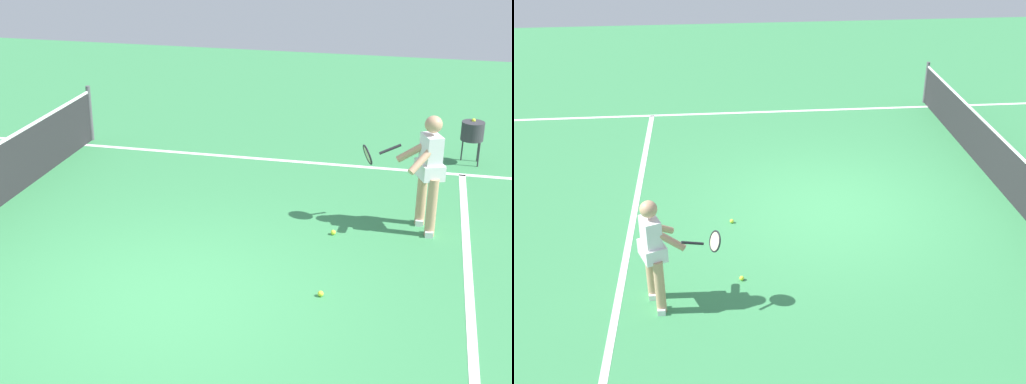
% 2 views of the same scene
% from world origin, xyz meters
% --- Properties ---
extents(ground_plane, '(26.20, 26.20, 0.00)m').
position_xyz_m(ground_plane, '(0.00, 0.00, 0.00)').
color(ground_plane, '#38844C').
extents(service_line_marking, '(9.11, 0.10, 0.01)m').
position_xyz_m(service_line_marking, '(0.00, -3.27, 0.00)').
color(service_line_marking, white).
rests_on(service_line_marking, ground).
extents(sideline_right_marking, '(0.10, 18.15, 0.01)m').
position_xyz_m(sideline_right_marking, '(4.55, 0.00, 0.00)').
color(sideline_right_marking, white).
rests_on(sideline_right_marking, ground).
extents(tennis_player, '(0.67, 1.11, 1.55)m').
position_xyz_m(tennis_player, '(2.38, -2.71, 0.85)').
color(tennis_player, tan).
rests_on(tennis_player, ground).
extents(tennis_ball_near, '(0.07, 0.07, 0.07)m').
position_xyz_m(tennis_ball_near, '(1.95, -1.60, 0.03)').
color(tennis_ball_near, '#D1E533').
rests_on(tennis_ball_near, ground).
extents(tennis_ball_mid, '(0.07, 0.07, 0.07)m').
position_xyz_m(tennis_ball_mid, '(0.36, -1.68, 0.03)').
color(tennis_ball_mid, '#D1E533').
rests_on(tennis_ball_mid, ground).
extents(ball_hopper, '(0.36, 0.36, 0.74)m').
position_xyz_m(ball_hopper, '(5.12, -3.39, 0.55)').
color(ball_hopper, '#333338').
rests_on(ball_hopper, ground).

